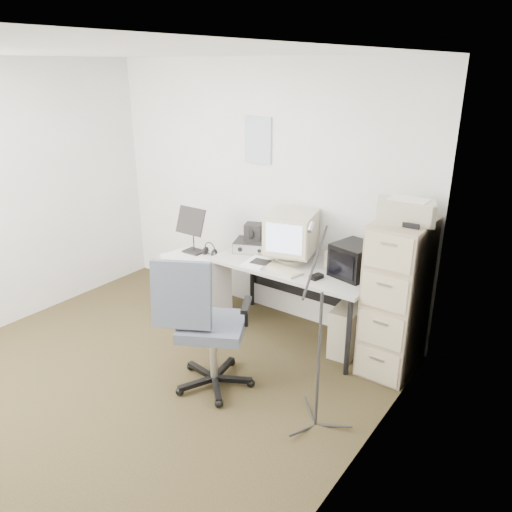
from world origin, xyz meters
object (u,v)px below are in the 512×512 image
Objects in this scene: filing_cabinet at (396,298)px; office_chair at (212,324)px; side_cart at (197,288)px; desk at (294,300)px.

filing_cabinet reaches higher than office_chair.
office_chair is 1.60× the size of side_cart.
filing_cabinet reaches higher than desk.
office_chair is at bearing -31.89° from side_cart.
filing_cabinet is 1.89× the size of side_cart.
filing_cabinet is 1.51m from office_chair.
filing_cabinet is 0.87× the size of desk.
filing_cabinet is at bearing 17.29° from office_chair.
desk is (-0.95, -0.03, -0.29)m from filing_cabinet.
side_cart is (-1.90, -0.32, -0.31)m from filing_cabinet.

